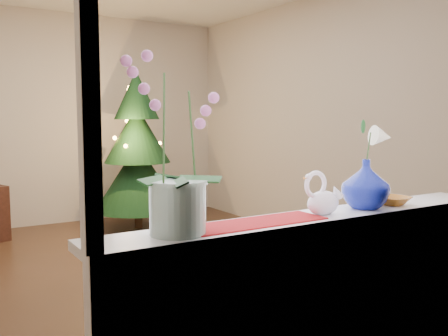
# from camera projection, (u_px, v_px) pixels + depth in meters

# --- Properties ---
(ground) EXTENTS (5.00, 5.00, 0.00)m
(ground) POSITION_uv_depth(u_px,v_px,m) (130.00, 274.00, 4.38)
(ground) COLOR #3C2718
(ground) RESTS_ON ground
(wall_back) EXTENTS (4.50, 0.10, 2.70)m
(wall_back) POSITION_uv_depth(u_px,v_px,m) (55.00, 119.00, 6.35)
(wall_back) COLOR beige
(wall_back) RESTS_ON ground
(wall_front) EXTENTS (4.50, 0.10, 2.70)m
(wall_front) POSITION_uv_depth(u_px,v_px,m) (341.00, 121.00, 2.13)
(wall_front) COLOR beige
(wall_front) RESTS_ON ground
(wall_right) EXTENTS (0.10, 5.00, 2.70)m
(wall_right) POSITION_uv_depth(u_px,v_px,m) (323.00, 119.00, 5.43)
(wall_right) COLOR beige
(wall_right) RESTS_ON ground
(window_apron) EXTENTS (2.20, 0.08, 0.88)m
(window_apron) POSITION_uv_depth(u_px,v_px,m) (330.00, 322.00, 2.26)
(window_apron) COLOR white
(window_apron) RESTS_ON ground
(windowsill) EXTENTS (2.20, 0.26, 0.04)m
(windowsill) POSITION_uv_depth(u_px,v_px,m) (318.00, 219.00, 2.29)
(windowsill) COLOR white
(windowsill) RESTS_ON window_apron
(window_frame) EXTENTS (2.22, 0.06, 1.60)m
(window_frame) POSITION_uv_depth(u_px,v_px,m) (338.00, 38.00, 2.12)
(window_frame) COLOR white
(window_frame) RESTS_ON windowsill
(runner) EXTENTS (0.70, 0.20, 0.01)m
(runner) POSITION_uv_depth(u_px,v_px,m) (250.00, 223.00, 2.09)
(runner) COLOR maroon
(runner) RESTS_ON windowsill
(orchid_pot) EXTENTS (0.30, 0.30, 0.68)m
(orchid_pot) POSITION_uv_depth(u_px,v_px,m) (177.00, 145.00, 1.87)
(orchid_pot) COLOR white
(orchid_pot) RESTS_ON windowsill
(swan) EXTENTS (0.24, 0.13, 0.19)m
(swan) POSITION_uv_depth(u_px,v_px,m) (323.00, 194.00, 2.28)
(swan) COLOR white
(swan) RESTS_ON windowsill
(blue_vase) EXTENTS (0.33, 0.33, 0.28)m
(blue_vase) POSITION_uv_depth(u_px,v_px,m) (366.00, 180.00, 2.43)
(blue_vase) COLOR navy
(blue_vase) RESTS_ON windowsill
(lily) EXTENTS (0.15, 0.09, 0.21)m
(lily) POSITION_uv_depth(u_px,v_px,m) (367.00, 130.00, 2.41)
(lily) COLOR white
(lily) RESTS_ON blue_vase
(paperweight) EXTENTS (0.09, 0.09, 0.08)m
(paperweight) POSITION_uv_depth(u_px,v_px,m) (367.00, 201.00, 2.43)
(paperweight) COLOR white
(paperweight) RESTS_ON windowsill
(amber_dish) EXTENTS (0.17, 0.17, 0.04)m
(amber_dish) POSITION_uv_depth(u_px,v_px,m) (392.00, 201.00, 2.55)
(amber_dish) COLOR #935415
(amber_dish) RESTS_ON windowsill
(xmas_tree) EXTENTS (1.27, 1.27, 1.94)m
(xmas_tree) POSITION_uv_depth(u_px,v_px,m) (137.00, 150.00, 6.12)
(xmas_tree) COLOR black
(xmas_tree) RESTS_ON ground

